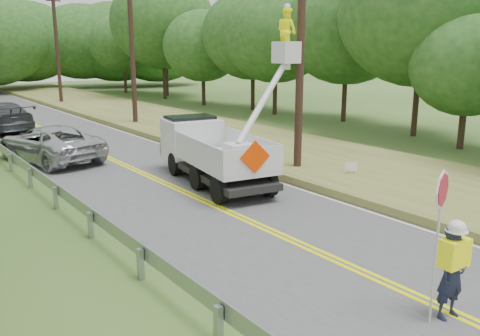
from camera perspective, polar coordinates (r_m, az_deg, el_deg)
ground at (r=10.99m, az=19.34°, el=-13.63°), size 140.00×140.00×0.00m
road at (r=21.59m, az=-12.62°, el=0.16°), size 7.20×96.00×0.03m
guardrail at (r=21.14m, az=-23.71°, el=0.56°), size 0.18×48.00×0.77m
utility_poles at (r=26.01m, az=-5.60°, el=14.32°), size 1.60×43.30×10.00m
tall_grass_verge at (r=25.16m, az=2.32°, el=2.68°), size 7.00×96.00×0.30m
treeline_right at (r=39.09m, az=1.61°, el=15.42°), size 11.46×52.76×11.48m
flagger at (r=10.02m, az=22.87°, el=-10.16°), size 1.11×0.47×2.84m
bucket_truck at (r=19.03m, az=-3.11°, el=3.15°), size 4.70×6.53×6.25m
suv_silver at (r=23.44m, az=-20.67°, el=2.63°), size 3.72×6.05×1.56m
yard_sign at (r=19.20m, az=12.42°, el=0.07°), size 0.47×0.23×0.72m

